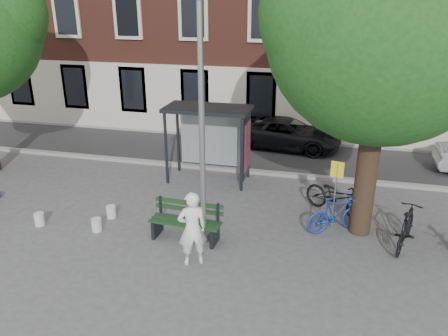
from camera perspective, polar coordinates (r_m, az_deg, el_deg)
name	(u,v)px	position (r m, az deg, el deg)	size (l,w,h in m)	color
ground	(204,241)	(11.70, -2.62, -9.49)	(90.00, 90.00, 0.00)	#4C4C4F
road	(252,154)	(17.90, 3.67, 1.80)	(40.00, 4.00, 0.01)	#28282B
curb_near	(242,171)	(16.04, 2.39, -0.34)	(40.00, 0.25, 0.12)	gray
curb_far	(260,139)	(19.75, 4.73, 3.85)	(40.00, 0.25, 0.12)	gray
lamppost	(202,141)	(10.54, -2.87, 3.59)	(0.28, 0.35, 6.11)	#9EA0A3
tree_right	(388,16)	(11.05, 20.62, 18.12)	(5.76, 5.60, 8.20)	black
bus_shelter	(220,127)	(14.74, -0.53, 5.33)	(2.85, 1.45, 2.62)	#1E2328
painter	(192,229)	(10.37, -4.18, -7.93)	(0.68, 0.45, 1.87)	white
bench	(186,223)	(11.65, -4.97, -7.17)	(1.92, 0.71, 0.98)	#1E2328
bike_a	(337,197)	(13.18, 14.53, -3.68)	(0.75, 2.16, 1.13)	black
bike_b	(336,214)	(12.27, 14.44, -5.85)	(0.49, 1.75, 1.05)	navy
bike_d	(406,228)	(12.09, 22.70, -7.20)	(0.52, 1.85, 1.11)	black
car_dark	(287,133)	(18.69, 8.23, 4.49)	(2.08, 4.51, 1.25)	black
bucket_a	(97,225)	(12.58, -16.29, -7.12)	(0.28, 0.28, 0.36)	silver
bucket_b	(39,219)	(13.41, -22.96, -6.17)	(0.28, 0.28, 0.36)	silver
bucket_c	(111,212)	(13.18, -14.51, -5.54)	(0.28, 0.28, 0.36)	silver
notice_sign	(336,180)	(12.01, 14.45, -1.57)	(0.34, 0.09, 1.99)	#9EA0A3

